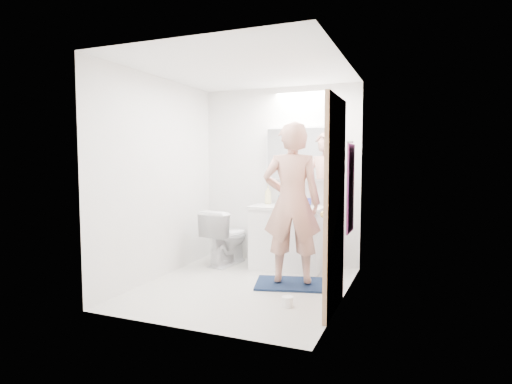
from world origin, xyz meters
The scene contains 23 objects.
floor centered at (0.00, 0.00, 0.00)m, with size 2.50×2.50×0.00m, color silver.
ceiling centered at (0.00, 0.00, 2.40)m, with size 2.50×2.50×0.00m, color white.
wall_back centered at (0.00, 1.25, 1.20)m, with size 2.50×2.50×0.00m, color white.
wall_front centered at (0.00, -1.25, 1.20)m, with size 2.50×2.50×0.00m, color white.
wall_left centered at (-1.10, 0.00, 1.20)m, with size 2.50×2.50×0.00m, color white.
wall_right centered at (1.10, 0.00, 1.20)m, with size 2.50×2.50×0.00m, color white.
vanity_cabinet centered at (0.21, 0.96, 0.39)m, with size 0.90×0.55×0.78m, color white.
countertop centered at (0.21, 0.96, 0.80)m, with size 0.95×0.58×0.04m, color white.
sink_basin centered at (0.21, 0.99, 0.84)m, with size 0.36×0.36×0.03m, color silver.
faucet centered at (0.21, 1.19, 0.90)m, with size 0.02×0.02×0.16m, color #BCBDC1.
medicine_cabinet centered at (0.30, 1.18, 1.50)m, with size 0.88×0.14×0.70m, color white.
mirror_panel centered at (0.30, 1.10, 1.50)m, with size 0.84×0.01×0.66m, color silver.
toilet centered at (-0.63, 0.85, 0.38)m, with size 0.42×0.74×0.75m, color white.
bath_rug centered at (0.48, 0.27, 0.01)m, with size 0.80×0.55×0.02m, color #14223E.
person centered at (0.48, 0.27, 0.94)m, with size 0.65×0.43×1.79m, color tan.
door centered at (1.08, -0.35, 1.00)m, with size 0.04×0.80×2.00m, color tan.
door_knob centered at (1.04, -0.65, 0.95)m, with size 0.06×0.06×0.06m, color gold.
towel centered at (1.08, 0.55, 1.10)m, with size 0.02×0.42×1.00m, color #111B37.
towel_hook centered at (1.07, 0.55, 1.62)m, with size 0.02×0.02×0.07m, color silver.
soap_bottle_a centered at (-0.12, 1.11, 0.95)m, with size 0.10×0.10×0.25m, color beige.
soap_bottle_b centered at (0.07, 1.15, 0.91)m, with size 0.08×0.08×0.17m, color #5A93C1.
toothbrush_cup centered at (0.44, 1.12, 0.87)m, with size 0.10×0.10×0.10m, color #3C41B5.
toilet_paper_roll centered at (0.65, -0.42, 0.05)m, with size 0.11×0.11×0.10m, color white.
Camera 1 is at (1.82, -4.17, 1.42)m, focal length 29.12 mm.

